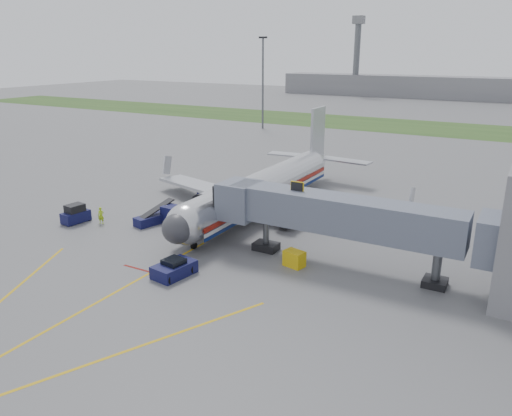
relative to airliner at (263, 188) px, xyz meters
The scene contains 16 objects.
ground 15.48m from the airliner, 90.01° to the right, with size 400.00×400.00×0.00m, color #565659.
grass_strip 74.80m from the airliner, 90.00° to the left, with size 300.00×25.00×0.01m, color #2D4C1E.
apron_markings 22.80m from the airliner, 90.01° to the right, with size 21.52×50.00×0.01m.
airliner is the anchor object (origin of this frame).
jet_bridge 16.54m from the airliner, 38.56° to the right, with size 25.30×4.00×6.90m.
light_mast_left 62.96m from the airliner, 118.72° to the left, with size 2.00×0.44×20.40m.
distant_terminal 155.08m from the airliner, 93.70° to the left, with size 120.00×14.00×8.00m, color slate.
control_tower 155.70m from the airliner, 104.96° to the left, with size 4.00×4.00×30.00m.
pushback_tug 18.97m from the airliner, 83.76° to the right, with size 2.61×3.74×1.44m.
baggage_tug 20.51m from the airliner, 138.69° to the right, with size 1.83×3.03×2.01m.
baggage_cart_a 10.78m from the airliner, 127.51° to the right, with size 1.81×1.81×1.83m.
baggage_cart_b 8.26m from the airliner, behind, with size 1.65×1.65×1.49m.
baggage_cart_c 6.98m from the airliner, 116.35° to the right, with size 2.11×2.11×1.81m.
belt_loader 12.75m from the airliner, 129.27° to the right, with size 2.41×4.77×2.25m.
ground_power_cart 15.81m from the airliner, 51.32° to the right, with size 1.94×1.51×1.38m.
ramp_worker 17.86m from the airliner, 135.56° to the right, with size 0.66×0.43×1.81m, color #A0CE18.
Camera 1 is at (26.20, -32.64, 17.68)m, focal length 35.00 mm.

